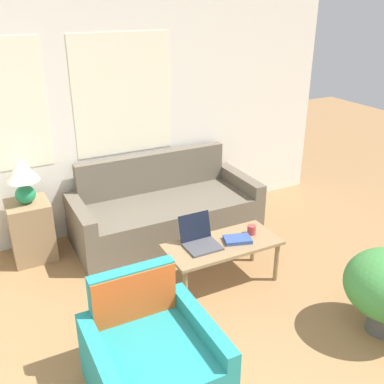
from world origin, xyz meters
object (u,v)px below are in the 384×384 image
cup_navy (252,230)px  book_red (238,239)px  table_lamp (22,176)px  laptop (200,239)px  coffee_table (223,248)px  couch (164,212)px  armchair (152,360)px

cup_navy → book_red: cup_navy is taller
table_lamp → cup_navy: size_ratio=5.23×
table_lamp → laptop: 1.85m
cup_navy → coffee_table: bearing=-175.7°
laptop → table_lamp: bearing=136.9°
couch → table_lamp: bearing=174.5°
armchair → coffee_table: (1.08, 0.86, 0.14)m
cup_navy → book_red: size_ratio=0.31×
couch → laptop: 1.12m
laptop → cup_navy: size_ratio=3.62×
armchair → cup_navy: (1.41, 0.89, 0.23)m
book_red → coffee_table: bearing=166.8°
laptop → book_red: laptop is taller
cup_navy → couch: bearing=110.1°
armchair → table_lamp: 2.31m
book_red → table_lamp: bearing=141.2°
couch → coffee_table: 1.17m
couch → table_lamp: table_lamp is taller
coffee_table → cup_navy: cup_navy is taller
table_lamp → cup_navy: (1.86, -1.28, -0.44)m
table_lamp → coffee_table: bearing=-40.6°
couch → table_lamp: (-1.44, 0.14, 0.66)m
table_lamp → laptop: table_lamp is taller
couch → laptop: bearing=-96.5°
coffee_table → book_red: size_ratio=3.77×
laptop → armchair: bearing=-133.1°
cup_navy → book_red: bearing=-163.4°
laptop → cup_navy: laptop is taller
coffee_table → laptop: laptop is taller
armchair → cup_navy: size_ratio=9.41×
couch → armchair: bearing=-116.2°
laptop → book_red: (0.34, -0.10, -0.04)m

